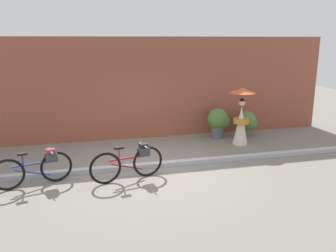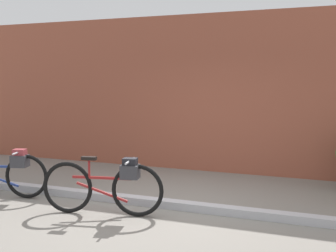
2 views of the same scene
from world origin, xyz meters
name	(u,v)px [view 2 (image 2 of 2)]	position (x,y,z in m)	size (l,w,h in m)	color
ground_plane	(164,207)	(0.00, 0.00, 0.00)	(30.00, 30.00, 0.00)	gray
building_wall	(218,93)	(0.00, 3.09, 1.70)	(14.00, 0.40, 3.40)	brown
sidewalk_curb	(164,203)	(0.00, 0.00, 0.06)	(14.00, 0.20, 0.12)	#B2B2B7
bicycle_near_officer	(107,185)	(-0.63, -0.68, 0.45)	(1.82, 0.56, 0.86)	black
bicycle_far_side	(1,172)	(-2.79, -0.50, 0.44)	(1.77, 0.61, 0.83)	black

